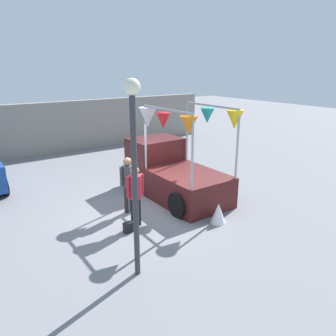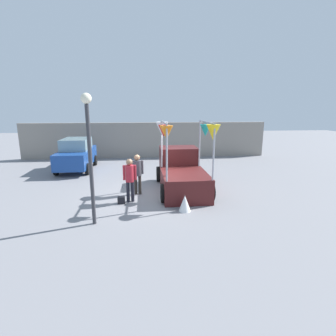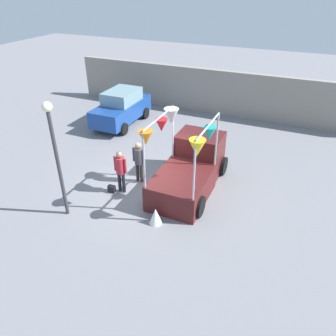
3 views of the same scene
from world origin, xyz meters
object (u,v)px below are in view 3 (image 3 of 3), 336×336
at_px(person_customer, 120,168).
at_px(street_lamp, 55,146).
at_px(vendor_truck, 191,165).
at_px(parked_car, 122,107).
at_px(person_vendor, 139,158).
at_px(handbag, 112,189).
at_px(folded_kite_bundle_white, 156,216).

relative_size(person_customer, street_lamp, 0.43).
relative_size(vendor_truck, parked_car, 1.03).
bearing_deg(vendor_truck, person_vendor, -163.29).
height_order(handbag, street_lamp, street_lamp).
relative_size(parked_car, person_customer, 2.29).
bearing_deg(folded_kite_bundle_white, person_customer, 149.30).
distance_m(person_vendor, folded_kite_bundle_white, 2.84).
distance_m(parked_car, person_customer, 6.82).
relative_size(handbag, folded_kite_bundle_white, 0.47).
relative_size(handbag, street_lamp, 0.07).
distance_m(person_vendor, handbag, 1.59).
height_order(parked_car, handbag, parked_car).
xyz_separation_m(handbag, folded_kite_bundle_white, (2.36, -0.99, 0.16)).
distance_m(handbag, street_lamp, 3.16).
bearing_deg(handbag, folded_kite_bundle_white, -22.83).
height_order(street_lamp, folded_kite_bundle_white, street_lamp).
bearing_deg(vendor_truck, handbag, -146.58).
relative_size(vendor_truck, street_lamp, 1.00).
bearing_deg(parked_car, vendor_truck, -37.48).
relative_size(parked_car, person_vendor, 2.30).
distance_m(person_customer, street_lamp, 2.75).
distance_m(vendor_truck, person_vendor, 2.07).
distance_m(parked_car, street_lamp, 8.36).
xyz_separation_m(person_vendor, handbag, (-0.63, -1.13, -0.92)).
distance_m(vendor_truck, street_lamp, 5.14).
bearing_deg(vendor_truck, person_customer, -146.04).
bearing_deg(street_lamp, vendor_truck, 46.12).
bearing_deg(person_vendor, handbag, -119.28).
bearing_deg(folded_kite_bundle_white, handbag, 157.17).
xyz_separation_m(person_customer, handbag, (-0.35, -0.20, -0.92)).
bearing_deg(person_vendor, vendor_truck, 16.71).
bearing_deg(street_lamp, person_customer, 61.01).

